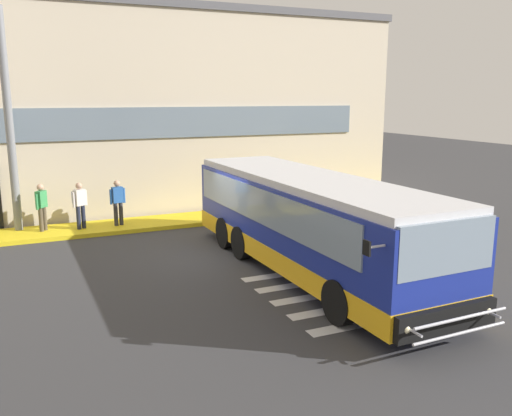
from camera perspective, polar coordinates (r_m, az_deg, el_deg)
name	(u,v)px	position (r m, az deg, el deg)	size (l,w,h in m)	color
ground_plane	(219,256)	(16.61, -3.94, -5.10)	(80.00, 90.00, 0.02)	#353538
bay_paint_stripes	(350,290)	(13.90, 10.01, -8.64)	(4.40, 3.96, 0.01)	silver
terminal_building	(122,109)	(26.98, -14.09, 10.21)	(22.84, 13.80, 8.44)	beige
boarding_curb	(177,221)	(21.01, -8.42, -1.34)	(25.04, 2.00, 0.15)	yellow
entry_support_column	(9,122)	(20.37, -24.84, 8.33)	(0.28, 0.28, 7.61)	slate
bus_main_foreground	(309,226)	(14.77, 5.65, -1.89)	(3.02, 10.80, 2.70)	navy
passenger_near_column	(42,205)	(20.19, -21.88, 0.30)	(0.41, 0.48, 1.68)	#4C4233
passenger_by_doorway	(79,202)	(20.07, -18.30, 0.59)	(0.53, 0.49, 1.68)	#1E2338
passenger_at_curb_edge	(118,200)	(20.20, -14.53, 0.79)	(0.58, 0.30, 1.68)	#2D2D33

